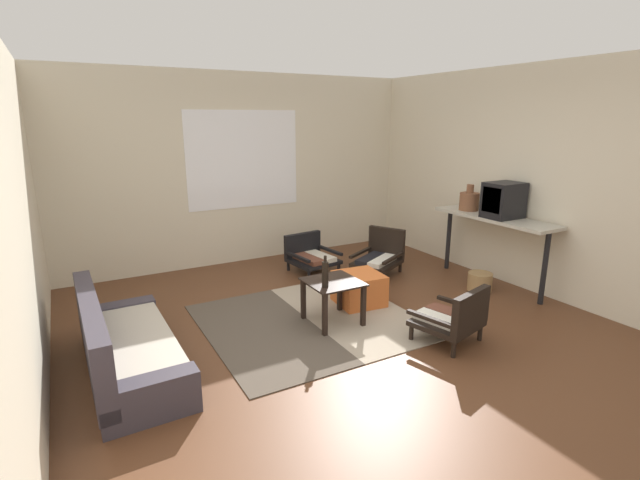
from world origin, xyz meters
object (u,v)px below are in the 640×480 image
Objects in this scene: armchair_corner at (380,255)px; glass_bottle at (325,274)px; armchair_striped_foreground at (454,317)px; clay_vase at (469,201)px; crt_television at (503,200)px; ottoman_orange at (359,289)px; couch at (124,349)px; wicker_basket at (480,282)px; console_shelf at (494,224)px; armchair_by_window at (310,255)px; coffee_table at (333,290)px.

armchair_corner is 1.97m from glass_bottle.
armchair_striped_foreground is 2.24m from clay_vase.
clay_vase is (0.00, 0.54, -0.09)m from crt_television.
couch is at bearing -173.78° from ottoman_orange.
clay_vase is 1.15× the size of wicker_basket.
ottoman_orange is at bearing 166.50° from wicker_basket.
console_shelf is 0.33m from crt_television.
armchair_by_window is at bearing 144.69° from armchair_corner.
armchair_striped_foreground is at bearing -151.68° from crt_television.
armchair_corner is at bearing 132.11° from console_shelf.
armchair_corner reaches higher than ottoman_orange.
clay_vase reaches higher than console_shelf.
crt_television is at bearing -44.68° from armchair_by_window.
armchair_by_window is at bearing 86.37° from ottoman_orange.
ottoman_orange reaches higher than wicker_basket.
armchair_by_window reaches higher than wicker_basket.
ottoman_orange is at bearing 6.22° from couch.
glass_bottle is (-0.67, -0.39, 0.42)m from ottoman_orange.
wicker_basket is at bearing -1.35° from couch.
armchair_by_window is 2.26m from wicker_basket.
armchair_by_window is at bearing 93.53° from armchair_striped_foreground.
couch is at bearing 161.07° from armchair_striped_foreground.
armchair_striped_foreground is 1.37× the size of ottoman_orange.
armchair_by_window is at bearing 137.18° from console_shelf.
ottoman_orange is 2.08m from crt_television.
clay_vase reaches higher than couch.
console_shelf is (1.58, 0.96, 0.54)m from armchair_striped_foreground.
armchair_corner reaches higher than wicker_basket.
ottoman_orange is (-0.08, -1.34, -0.04)m from armchair_by_window.
coffee_table is 2.46m from crt_television.
console_shelf reaches higher than wicker_basket.
armchair_striped_foreground is 2.00× the size of clay_vase.
clay_vase reaches higher than glass_bottle.
couch is 4.09m from wicker_basket.
armchair_by_window reaches higher than ottoman_orange.
armchair_corner is at bearing 129.32° from crt_television.
ottoman_orange is at bearing 30.21° from glass_bottle.
armchair_corner is (0.63, 2.01, -0.01)m from armchair_striped_foreground.
ottoman_orange is at bearing -175.03° from clay_vase.
clay_vase is (2.35, 0.45, 0.66)m from coffee_table.
console_shelf is at bearing 0.32° from coffee_table.
console_shelf is at bearing 19.82° from wicker_basket.
coffee_table is 1.22× the size of crt_television.
wicker_basket is (1.31, 0.86, -0.15)m from armchair_striped_foreground.
crt_television reaches higher than console_shelf.
armchair_corner is (1.39, 1.07, -0.10)m from coffee_table.
console_shelf reaches higher than glass_bottle.
coffee_table reaches higher than wicker_basket.
couch reaches higher than ottoman_orange.
couch reaches higher than wicker_basket.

